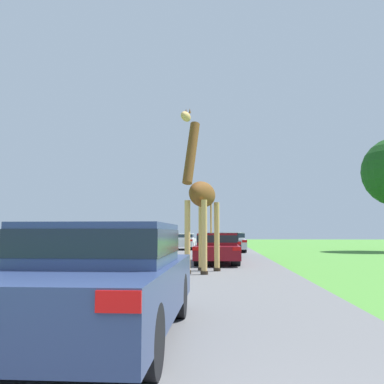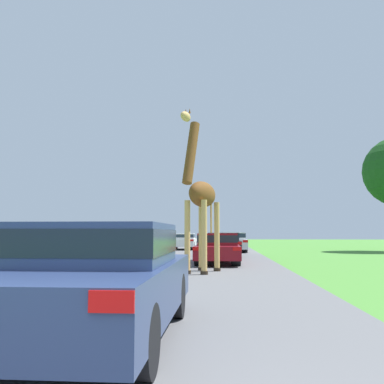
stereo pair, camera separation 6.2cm
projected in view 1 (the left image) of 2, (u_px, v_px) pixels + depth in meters
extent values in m
cube|color=#5B5B5E|center=(205.00, 250.00, 31.29)|extent=(7.31, 120.00, 0.00)
cylinder|color=tan|center=(204.00, 237.00, 12.96)|extent=(0.19, 0.19, 2.38)
cylinder|color=#2D2319|center=(204.00, 273.00, 12.85)|extent=(0.24, 0.24, 0.11)
cylinder|color=tan|center=(187.00, 237.00, 13.18)|extent=(0.19, 0.19, 2.38)
cylinder|color=#2D2319|center=(187.00, 272.00, 13.07)|extent=(0.24, 0.24, 0.11)
cylinder|color=tan|center=(217.00, 236.00, 14.10)|extent=(0.19, 0.19, 2.38)
cylinder|color=#2D2319|center=(217.00, 270.00, 13.98)|extent=(0.24, 0.24, 0.11)
cylinder|color=tan|center=(201.00, 236.00, 14.32)|extent=(0.19, 0.19, 2.38)
cylinder|color=#2D2319|center=(201.00, 269.00, 14.20)|extent=(0.24, 0.24, 0.11)
ellipsoid|color=brown|center=(202.00, 194.00, 13.78)|extent=(1.21, 1.89, 0.87)
cylinder|color=brown|center=(191.00, 153.00, 12.99)|extent=(0.60, 1.01, 2.13)
ellipsoid|color=tan|center=(186.00, 117.00, 12.69)|extent=(0.41, 0.61, 0.30)
cylinder|color=tan|center=(211.00, 215.00, 14.49)|extent=(0.07, 0.07, 1.31)
cone|color=brown|center=(190.00, 111.00, 12.85)|extent=(0.07, 0.07, 0.16)
cone|color=brown|center=(186.00, 111.00, 12.90)|extent=(0.07, 0.07, 0.16)
cube|color=navy|center=(104.00, 289.00, 5.09)|extent=(1.82, 4.45, 0.64)
cube|color=navy|center=(105.00, 244.00, 5.15)|extent=(1.64, 2.00, 0.50)
cube|color=#19232D|center=(105.00, 242.00, 5.15)|extent=(1.66, 2.02, 0.30)
cube|color=red|center=(118.00, 302.00, 2.85)|extent=(0.33, 0.03, 0.15)
cylinder|color=black|center=(83.00, 295.00, 6.45)|extent=(0.36, 0.68, 0.68)
cylinder|color=black|center=(174.00, 296.00, 6.34)|extent=(0.36, 0.68, 0.68)
cylinder|color=black|center=(140.00, 341.00, 3.69)|extent=(0.36, 0.68, 0.68)
cube|color=black|center=(223.00, 246.00, 22.65)|extent=(1.85, 4.26, 0.61)
cube|color=black|center=(223.00, 237.00, 22.70)|extent=(1.66, 1.92, 0.44)
cube|color=#19232D|center=(223.00, 236.00, 22.70)|extent=(1.68, 1.93, 0.26)
cube|color=red|center=(208.00, 243.00, 20.60)|extent=(0.33, 0.03, 0.15)
cube|color=red|center=(238.00, 243.00, 20.49)|extent=(0.33, 0.03, 0.15)
cylinder|color=black|center=(210.00, 250.00, 23.94)|extent=(0.37, 0.64, 0.64)
cylinder|color=black|center=(235.00, 250.00, 23.84)|extent=(0.37, 0.64, 0.64)
cylinder|color=black|center=(209.00, 252.00, 21.40)|extent=(0.37, 0.64, 0.64)
cylinder|color=black|center=(237.00, 252.00, 21.30)|extent=(0.37, 0.64, 0.64)
cube|color=maroon|center=(217.00, 251.00, 17.68)|extent=(1.85, 4.79, 0.54)
cube|color=maroon|center=(217.00, 239.00, 17.73)|extent=(1.66, 2.16, 0.50)
cube|color=#19232D|center=(217.00, 239.00, 17.73)|extent=(1.68, 2.18, 0.30)
cube|color=red|center=(197.00, 249.00, 15.36)|extent=(0.33, 0.03, 0.13)
cube|color=red|center=(237.00, 249.00, 15.25)|extent=(0.33, 0.03, 0.13)
cylinder|color=black|center=(202.00, 254.00, 19.13)|extent=(0.37, 0.59, 0.59)
cylinder|color=black|center=(233.00, 255.00, 19.03)|extent=(0.37, 0.59, 0.59)
cylinder|color=black|center=(199.00, 258.00, 16.28)|extent=(0.37, 0.59, 0.59)
cylinder|color=black|center=(236.00, 258.00, 16.18)|extent=(0.37, 0.59, 0.59)
cube|color=silver|center=(182.00, 242.00, 32.01)|extent=(1.96, 4.09, 0.57)
cube|color=silver|center=(182.00, 236.00, 32.06)|extent=(1.76, 1.84, 0.41)
cube|color=#19232D|center=(182.00, 236.00, 32.06)|extent=(1.78, 1.86, 0.25)
cube|color=red|center=(169.00, 240.00, 30.05)|extent=(0.35, 0.03, 0.14)
cube|color=red|center=(190.00, 240.00, 29.94)|extent=(0.35, 0.03, 0.14)
cylinder|color=black|center=(174.00, 245.00, 33.26)|extent=(0.39, 0.64, 0.64)
cylinder|color=black|center=(193.00, 245.00, 33.15)|extent=(0.39, 0.64, 0.64)
cylinder|color=black|center=(170.00, 246.00, 30.82)|extent=(0.39, 0.64, 0.64)
cylinder|color=black|center=(191.00, 246.00, 30.71)|extent=(0.39, 0.64, 0.64)
cube|color=silver|center=(232.00, 244.00, 28.04)|extent=(1.82, 3.97, 0.62)
cube|color=silver|center=(232.00, 236.00, 28.10)|extent=(1.63, 1.79, 0.49)
cube|color=#19232D|center=(232.00, 235.00, 28.10)|extent=(1.65, 1.80, 0.29)
cube|color=red|center=(221.00, 241.00, 26.14)|extent=(0.33, 0.03, 0.15)
cube|color=red|center=(245.00, 241.00, 26.03)|extent=(0.33, 0.03, 0.15)
cylinder|color=black|center=(222.00, 247.00, 29.25)|extent=(0.36, 0.56, 0.56)
cylinder|color=black|center=(242.00, 247.00, 29.15)|extent=(0.36, 0.56, 0.56)
cylinder|color=black|center=(222.00, 248.00, 26.89)|extent=(0.36, 0.56, 0.56)
cylinder|color=black|center=(244.00, 248.00, 26.78)|extent=(0.36, 0.56, 0.56)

